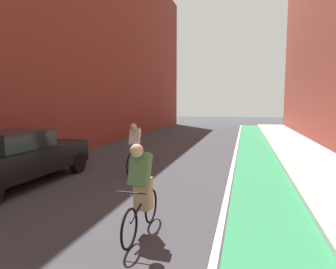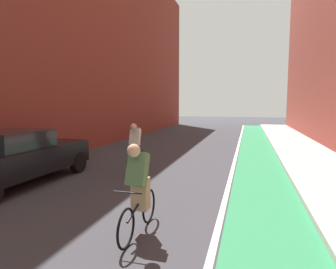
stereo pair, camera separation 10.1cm
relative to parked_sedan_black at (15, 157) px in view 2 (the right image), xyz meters
The scene contains 8 objects.
ground_plane 5.28m from the parked_sedan_black, 52.34° to the left, with size 84.84×84.84×0.00m, color #38383D.
bike_lane_paint 9.07m from the parked_sedan_black, 42.78° to the left, with size 1.60×38.56×0.00m, color #2D8451.
lane_divider_stripe 8.43m from the parked_sedan_black, 46.95° to the left, with size 0.12×38.56×0.00m, color white.
sidewalk_right 10.66m from the parked_sedan_black, 35.24° to the left, with size 2.51×38.56×0.14m, color #A8A59E.
building_facade_left 8.80m from the parked_sedan_black, 114.92° to the left, with size 3.00×38.56×12.84m.
parked_sedan_black is the anchor object (origin of this frame).
cyclist_mid 4.86m from the parked_sedan_black, 24.15° to the right, with size 0.48×1.69×1.60m.
cyclist_trailing 3.54m from the parked_sedan_black, 42.03° to the left, with size 0.48×1.74×1.63m.
Camera 2 is at (3.02, 4.62, 2.24)m, focal length 31.12 mm.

